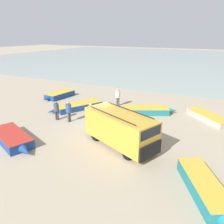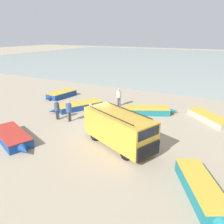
% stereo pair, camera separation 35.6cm
% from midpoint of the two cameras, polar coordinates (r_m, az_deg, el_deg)
% --- Properties ---
extents(ground_plane, '(200.00, 200.00, 0.00)m').
position_cam_midpoint_polar(ground_plane, '(17.26, -2.59, -3.54)').
color(ground_plane, tan).
extents(sea_water, '(120.00, 80.00, 0.01)m').
position_cam_midpoint_polar(sea_water, '(66.49, 21.22, 12.62)').
color(sea_water, '#99A89E').
rests_on(sea_water, ground_plane).
extents(parked_van, '(5.45, 3.75, 2.29)m').
position_cam_midpoint_polar(parked_van, '(13.85, 2.55, -4.26)').
color(parked_van, gold).
rests_on(parked_van, ground_plane).
extents(fishing_rowboat_0, '(3.45, 5.09, 0.56)m').
position_cam_midpoint_polar(fishing_rowboat_0, '(21.19, -8.25, 1.57)').
color(fishing_rowboat_0, navy).
rests_on(fishing_rowboat_0, ground_plane).
extents(fishing_rowboat_1, '(4.15, 4.05, 0.50)m').
position_cam_midpoint_polar(fishing_rowboat_1, '(19.98, 24.26, -1.26)').
color(fishing_rowboat_1, '#ADA89E').
rests_on(fishing_rowboat_1, ground_plane).
extents(fishing_rowboat_2, '(2.01, 4.06, 0.63)m').
position_cam_midpoint_polar(fishing_rowboat_2, '(25.45, -12.85, 4.45)').
color(fishing_rowboat_2, navy).
rests_on(fishing_rowboat_2, ground_plane).
extents(fishing_rowboat_3, '(4.82, 2.87, 0.62)m').
position_cam_midpoint_polar(fishing_rowboat_3, '(16.04, -24.00, -6.04)').
color(fishing_rowboat_3, navy).
rests_on(fishing_rowboat_3, ground_plane).
extents(fishing_rowboat_4, '(3.00, 4.49, 0.68)m').
position_cam_midpoint_polar(fishing_rowboat_4, '(10.97, 23.46, -18.45)').
color(fishing_rowboat_4, '#1E757F').
rests_on(fishing_rowboat_4, ground_plane).
extents(fishing_rowboat_5, '(4.74, 3.12, 0.58)m').
position_cam_midpoint_polar(fishing_rowboat_5, '(20.01, 9.98, 0.40)').
color(fishing_rowboat_5, '#1E757F').
rests_on(fishing_rowboat_5, ground_plane).
extents(fisherman_0, '(0.46, 0.46, 1.77)m').
position_cam_midpoint_polar(fisherman_0, '(17.14, -5.00, 0.02)').
color(fisherman_0, navy).
rests_on(fisherman_0, ground_plane).
extents(fisherman_1, '(0.46, 0.46, 1.75)m').
position_cam_midpoint_polar(fisherman_1, '(17.98, -10.66, 0.67)').
color(fisherman_1, '#5B564C').
rests_on(fisherman_1, ground_plane).
extents(fisherman_2, '(0.43, 0.43, 1.63)m').
position_cam_midpoint_polar(fisherman_2, '(18.66, -13.67, 0.91)').
color(fisherman_2, '#38383D').
rests_on(fisherman_2, ground_plane).
extents(fisherman_3, '(0.47, 0.47, 1.78)m').
position_cam_midpoint_polar(fisherman_3, '(21.62, 2.29, 4.32)').
color(fisherman_3, '#5B564C').
rests_on(fisherman_3, ground_plane).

